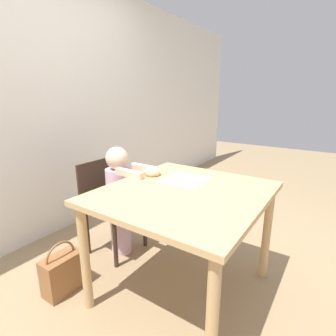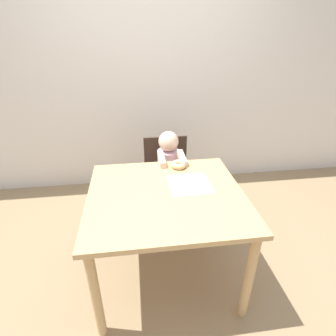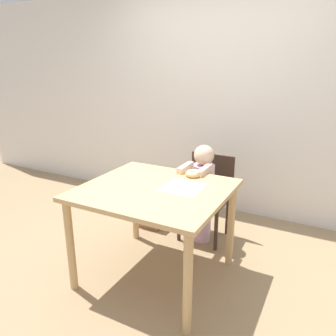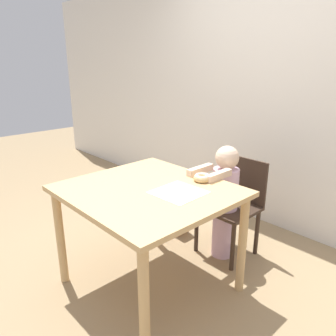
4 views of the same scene
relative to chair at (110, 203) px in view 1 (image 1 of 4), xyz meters
name	(u,v)px [view 1 (image 1 of 4)]	position (x,y,z in m)	size (l,w,h in m)	color
ground_plane	(182,289)	(-0.11, -0.82, -0.44)	(12.00, 12.00, 0.00)	#997F5B
wall_back	(40,108)	(-0.11, 0.72, 0.81)	(8.00, 0.05, 2.50)	silver
dining_table	(184,205)	(-0.11, -0.82, 0.23)	(1.08, 1.00, 0.77)	tan
chair	(110,203)	(0.00, 0.00, 0.00)	(0.45, 0.41, 0.82)	#38281E
child_figure	(120,199)	(0.00, -0.12, 0.07)	(0.23, 0.44, 0.96)	silver
donut	(152,172)	(0.04, -0.45, 0.36)	(0.13, 0.13, 0.05)	#DBB270
napkin	(186,180)	(0.08, -0.72, 0.33)	(0.31, 0.31, 0.00)	white
handbag	(63,273)	(-0.60, -0.12, -0.29)	(0.28, 0.15, 0.39)	brown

